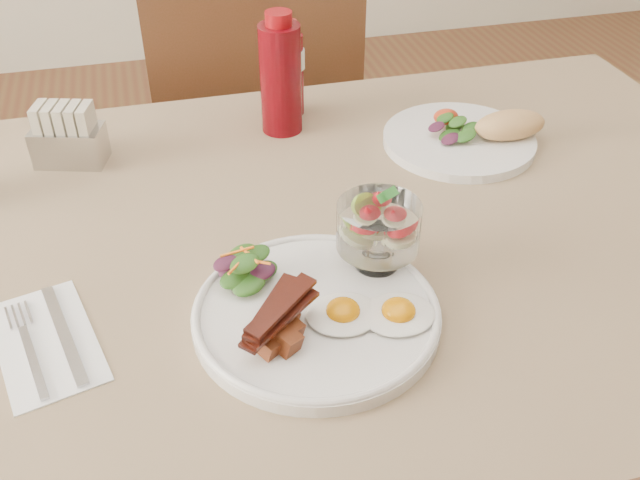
{
  "coord_description": "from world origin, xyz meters",
  "views": [
    {
      "loc": [
        -0.21,
        -0.74,
        1.31
      ],
      "look_at": [
        -0.05,
        -0.11,
        0.82
      ],
      "focal_mm": 40.0,
      "sensor_mm": 36.0,
      "label": 1
    }
  ],
  "objects_px": {
    "main_plate": "(316,315)",
    "fruit_cup": "(378,227)",
    "ketchup_bottle": "(281,77)",
    "hot_sauce_bottle": "(291,70)",
    "sugar_caddy": "(68,138)",
    "chair_far": "(254,142)",
    "second_plate": "(471,135)",
    "table": "(334,279)"
  },
  "relations": [
    {
      "from": "fruit_cup",
      "to": "sugar_caddy",
      "type": "bearing_deg",
      "value": 134.25
    },
    {
      "from": "table",
      "to": "hot_sauce_bottle",
      "type": "height_order",
      "value": "hot_sauce_bottle"
    },
    {
      "from": "table",
      "to": "ketchup_bottle",
      "type": "height_order",
      "value": "ketchup_bottle"
    },
    {
      "from": "table",
      "to": "chair_far",
      "type": "xyz_separation_m",
      "value": [
        0.0,
        0.66,
        -0.14
      ]
    },
    {
      "from": "chair_far",
      "to": "ketchup_bottle",
      "type": "distance_m",
      "value": 0.49
    },
    {
      "from": "sugar_caddy",
      "to": "hot_sauce_bottle",
      "type": "bearing_deg",
      "value": 28.81
    },
    {
      "from": "main_plate",
      "to": "fruit_cup",
      "type": "height_order",
      "value": "fruit_cup"
    },
    {
      "from": "fruit_cup",
      "to": "chair_far",
      "type": "bearing_deg",
      "value": 91.68
    },
    {
      "from": "chair_far",
      "to": "sugar_caddy",
      "type": "distance_m",
      "value": 0.59
    },
    {
      "from": "ketchup_bottle",
      "to": "fruit_cup",
      "type": "bearing_deg",
      "value": -85.46
    },
    {
      "from": "table",
      "to": "sugar_caddy",
      "type": "bearing_deg",
      "value": 141.82
    },
    {
      "from": "main_plate",
      "to": "table",
      "type": "bearing_deg",
      "value": 67.62
    },
    {
      "from": "table",
      "to": "main_plate",
      "type": "xyz_separation_m",
      "value": [
        -0.07,
        -0.17,
        0.1
      ]
    },
    {
      "from": "main_plate",
      "to": "ketchup_bottle",
      "type": "height_order",
      "value": "ketchup_bottle"
    },
    {
      "from": "second_plate",
      "to": "hot_sauce_bottle",
      "type": "distance_m",
      "value": 0.31
    },
    {
      "from": "table",
      "to": "hot_sauce_bottle",
      "type": "bearing_deg",
      "value": 86.71
    },
    {
      "from": "fruit_cup",
      "to": "second_plate",
      "type": "bearing_deg",
      "value": 47.6
    },
    {
      "from": "second_plate",
      "to": "ketchup_bottle",
      "type": "relative_size",
      "value": 1.31
    },
    {
      "from": "table",
      "to": "ketchup_bottle",
      "type": "distance_m",
      "value": 0.34
    },
    {
      "from": "hot_sauce_bottle",
      "to": "fruit_cup",
      "type": "bearing_deg",
      "value": -89.65
    },
    {
      "from": "main_plate",
      "to": "sugar_caddy",
      "type": "relative_size",
      "value": 2.44
    },
    {
      "from": "fruit_cup",
      "to": "sugar_caddy",
      "type": "height_order",
      "value": "fruit_cup"
    },
    {
      "from": "second_plate",
      "to": "ketchup_bottle",
      "type": "height_order",
      "value": "ketchup_bottle"
    },
    {
      "from": "table",
      "to": "fruit_cup",
      "type": "relative_size",
      "value": 13.27
    },
    {
      "from": "hot_sauce_bottle",
      "to": "sugar_caddy",
      "type": "xyz_separation_m",
      "value": [
        -0.36,
        -0.08,
        -0.04
      ]
    },
    {
      "from": "sugar_caddy",
      "to": "main_plate",
      "type": "bearing_deg",
      "value": -40.99
    },
    {
      "from": "second_plate",
      "to": "hot_sauce_bottle",
      "type": "height_order",
      "value": "hot_sauce_bottle"
    },
    {
      "from": "table",
      "to": "sugar_caddy",
      "type": "relative_size",
      "value": 11.58
    },
    {
      "from": "chair_far",
      "to": "second_plate",
      "type": "distance_m",
      "value": 0.62
    },
    {
      "from": "chair_far",
      "to": "table",
      "type": "bearing_deg",
      "value": -90.0
    },
    {
      "from": "chair_far",
      "to": "fruit_cup",
      "type": "bearing_deg",
      "value": -88.32
    },
    {
      "from": "fruit_cup",
      "to": "second_plate",
      "type": "distance_m",
      "value": 0.37
    },
    {
      "from": "sugar_caddy",
      "to": "fruit_cup",
      "type": "bearing_deg",
      "value": -28.85
    },
    {
      "from": "fruit_cup",
      "to": "ketchup_bottle",
      "type": "relative_size",
      "value": 0.51
    },
    {
      "from": "fruit_cup",
      "to": "table",
      "type": "bearing_deg",
      "value": 102.11
    },
    {
      "from": "main_plate",
      "to": "hot_sauce_bottle",
      "type": "relative_size",
      "value": 1.74
    },
    {
      "from": "chair_far",
      "to": "fruit_cup",
      "type": "relative_size",
      "value": 9.28
    },
    {
      "from": "table",
      "to": "second_plate",
      "type": "relative_size",
      "value": 5.22
    },
    {
      "from": "ketchup_bottle",
      "to": "sugar_caddy",
      "type": "relative_size",
      "value": 1.7
    },
    {
      "from": "ketchup_bottle",
      "to": "hot_sauce_bottle",
      "type": "xyz_separation_m",
      "value": [
        0.03,
        0.05,
        -0.01
      ]
    },
    {
      "from": "second_plate",
      "to": "ketchup_bottle",
      "type": "distance_m",
      "value": 0.31
    },
    {
      "from": "chair_far",
      "to": "second_plate",
      "type": "height_order",
      "value": "chair_far"
    }
  ]
}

